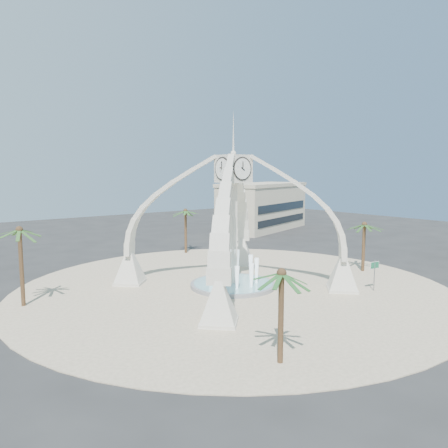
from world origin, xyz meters
TOP-DOWN VIEW (x-y plane):
  - ground at (0.00, 0.00)m, footprint 140.00×140.00m
  - plaza at (0.00, 0.00)m, footprint 40.00×40.00m
  - clock_tower at (-0.00, -0.00)m, footprint 17.94×17.94m
  - fountain at (0.00, 0.00)m, footprint 8.00×8.00m
  - building_ne at (30.00, 28.00)m, footprint 21.87×14.17m
  - palm_east at (15.19, -3.68)m, footprint 4.14×4.14m
  - palm_west at (-17.01, 5.90)m, footprint 4.17×4.17m
  - palm_north at (5.82, 17.03)m, footprint 4.40×4.40m
  - palm_south at (-8.20, -14.29)m, footprint 4.28×4.28m
  - street_sign at (9.23, -8.93)m, footprint 1.04×0.22m

SIDE VIEW (x-z plane):
  - ground at x=0.00m, z-range 0.00..0.00m
  - plaza at x=0.00m, z-range 0.00..0.06m
  - fountain at x=0.00m, z-range -1.52..2.10m
  - street_sign at x=9.23m, z-range 0.62..3.48m
  - building_ne at x=30.00m, z-range 0.01..8.61m
  - palm_east at x=15.19m, z-range 2.16..7.99m
  - palm_south at x=-8.20m, z-range 2.21..8.11m
  - palm_north at x=5.82m, z-range 2.41..8.73m
  - palm_west at x=-17.01m, z-range 2.67..9.59m
  - clock_tower at x=0.00m, z-range -1.66..14.64m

